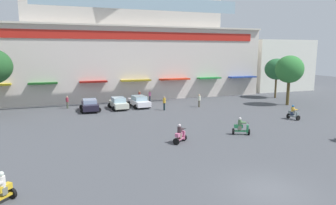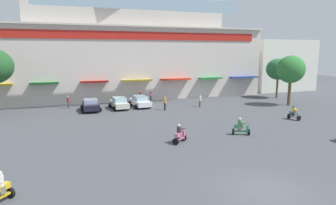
{
  "view_description": "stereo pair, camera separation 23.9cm",
  "coord_description": "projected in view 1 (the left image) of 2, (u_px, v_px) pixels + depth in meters",
  "views": [
    {
      "loc": [
        -9.6,
        -11.79,
        6.97
      ],
      "look_at": [
        -0.72,
        13.41,
        2.46
      ],
      "focal_mm": 31.98,
      "sensor_mm": 36.0,
      "label": 1
    },
    {
      "loc": [
        -9.38,
        -11.87,
        6.97
      ],
      "look_at": [
        -0.72,
        13.41,
        2.46
      ],
      "focal_mm": 31.98,
      "sensor_mm": 36.0,
      "label": 2
    }
  ],
  "objects": [
    {
      "name": "pedestrian_0",
      "position": [
        164.0,
        102.0,
        36.18
      ],
      "size": [
        0.36,
        0.36,
        1.68
      ],
      "color": "black",
      "rests_on": "ground"
    },
    {
      "name": "parked_car_1",
      "position": [
        119.0,
        103.0,
        37.06
      ],
      "size": [
        2.41,
        3.98,
        1.44
      ],
      "color": "beige",
      "rests_on": "ground"
    },
    {
      "name": "plaza_tree_1",
      "position": [
        277.0,
        69.0,
        45.48
      ],
      "size": [
        3.48,
        3.71,
        6.01
      ],
      "color": "brown",
      "rests_on": "ground"
    },
    {
      "name": "pedestrian_4",
      "position": [
        199.0,
        100.0,
        38.25
      ],
      "size": [
        0.5,
        0.5,
        1.64
      ],
      "color": "brown",
      "rests_on": "ground"
    },
    {
      "name": "ground_plane",
      "position": [
        177.0,
        129.0,
        27.36
      ],
      "size": [
        128.0,
        128.0,
        0.0
      ],
      "primitive_type": "plane",
      "color": "#494B50"
    },
    {
      "name": "plaza_tree_3",
      "position": [
        290.0,
        69.0,
        39.11
      ],
      "size": [
        3.84,
        3.29,
        6.55
      ],
      "color": "brown",
      "rests_on": "ground"
    },
    {
      "name": "scooter_rider_4",
      "position": [
        241.0,
        127.0,
        25.49
      ],
      "size": [
        1.53,
        1.1,
        1.51
      ],
      "color": "black",
      "rests_on": "ground"
    },
    {
      "name": "scooter_rider_3",
      "position": [
        293.0,
        113.0,
        31.29
      ],
      "size": [
        0.75,
        1.4,
        1.52
      ],
      "color": "black",
      "rests_on": "ground"
    },
    {
      "name": "parked_car_2",
      "position": [
        139.0,
        101.0,
        38.45
      ],
      "size": [
        2.58,
        4.52,
        1.43
      ],
      "color": "white",
      "rests_on": "ground"
    },
    {
      "name": "pedestrian_2",
      "position": [
        139.0,
        96.0,
        42.38
      ],
      "size": [
        0.38,
        0.38,
        1.55
      ],
      "color": "#4E4749",
      "rests_on": "ground"
    },
    {
      "name": "parked_car_0",
      "position": [
        90.0,
        105.0,
        35.73
      ],
      "size": [
        2.43,
        4.02,
        1.41
      ],
      "color": "black",
      "rests_on": "ground"
    },
    {
      "name": "pedestrian_1",
      "position": [
        67.0,
        101.0,
        37.33
      ],
      "size": [
        0.42,
        0.42,
        1.57
      ],
      "color": "#49513F",
      "rests_on": "ground"
    },
    {
      "name": "scooter_rider_1",
      "position": [
        180.0,
        135.0,
        23.17
      ],
      "size": [
        1.4,
        1.31,
        1.53
      ],
      "color": "black",
      "rests_on": "ground"
    },
    {
      "name": "flank_building_right",
      "position": [
        272.0,
        65.0,
        56.65
      ],
      "size": [
        11.84,
        9.34,
        9.09
      ],
      "color": "silver",
      "rests_on": "ground"
    },
    {
      "name": "colonial_building",
      "position": [
        123.0,
        37.0,
        48.26
      ],
      "size": [
        41.5,
        19.56,
        21.12
      ],
      "color": "beige",
      "rests_on": "ground"
    },
    {
      "name": "pedestrian_3",
      "position": [
        150.0,
        96.0,
        42.31
      ],
      "size": [
        0.42,
        0.42,
        1.58
      ],
      "color": "#292D3A",
      "rests_on": "ground"
    },
    {
      "name": "scooter_rider_0",
      "position": [
        1.0,
        191.0,
        13.79
      ],
      "size": [
        1.27,
        1.34,
        1.56
      ],
      "color": "black",
      "rests_on": "ground"
    }
  ]
}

